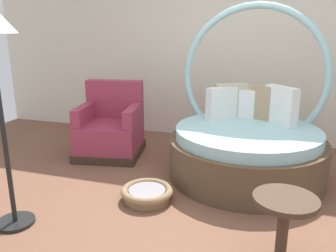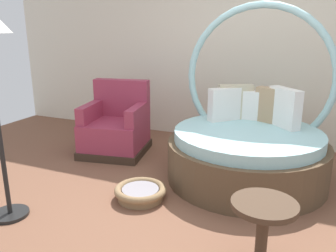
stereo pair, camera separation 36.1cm
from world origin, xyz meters
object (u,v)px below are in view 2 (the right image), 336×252
at_px(pet_basket, 140,192).
at_px(round_daybed, 248,143).
at_px(red_armchair, 116,128).
at_px(side_table, 264,215).

bearing_deg(pet_basket, round_daybed, 48.08).
bearing_deg(red_armchair, side_table, -37.76).
bearing_deg(round_daybed, pet_basket, -131.92).
bearing_deg(pet_basket, side_table, -25.62).
distance_m(red_armchair, pet_basket, 1.44).
distance_m(round_daybed, red_armchair, 1.77).
bearing_deg(pet_basket, red_armchair, 130.49).
bearing_deg(side_table, red_armchair, 142.24).
xyz_separation_m(red_armchair, pet_basket, (0.92, -1.07, -0.26)).
bearing_deg(red_armchair, pet_basket, -49.51).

